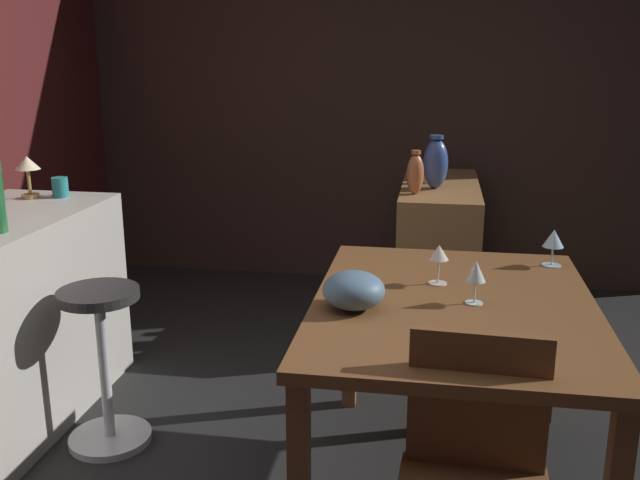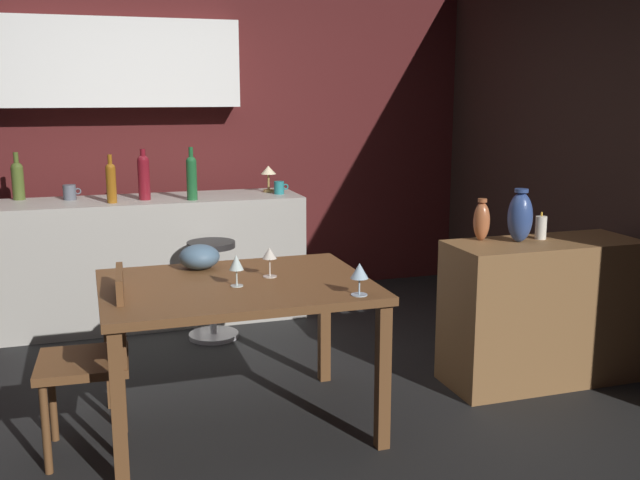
{
  "view_description": "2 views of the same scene",
  "coord_description": "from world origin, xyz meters",
  "px_view_note": "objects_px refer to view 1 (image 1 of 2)",
  "views": [
    {
      "loc": [
        -2.3,
        -0.33,
        1.58
      ],
      "look_at": [
        0.44,
        0.13,
        0.83
      ],
      "focal_mm": 39.86,
      "sensor_mm": 36.0,
      "label": 1
    },
    {
      "loc": [
        -0.62,
        -3.76,
        1.64
      ],
      "look_at": [
        0.66,
        0.19,
        0.79
      ],
      "focal_mm": 40.87,
      "sensor_mm": 36.0,
      "label": 2
    }
  ],
  "objects_px": {
    "fruit_bowl": "(354,290)",
    "dining_table": "(453,324)",
    "pillar_candle_tall": "(430,172)",
    "wine_glass_center": "(439,255)",
    "vase_ceramic_blue": "(436,163)",
    "wine_glass_left": "(554,240)",
    "counter_lamp": "(27,168)",
    "sideboard_cabinet": "(438,252)",
    "wine_glass_right": "(476,273)",
    "vase_copper": "(415,174)",
    "bar_stool": "(104,363)",
    "cup_teal": "(60,187)"
  },
  "relations": [
    {
      "from": "wine_glass_left",
      "to": "counter_lamp",
      "type": "height_order",
      "value": "counter_lamp"
    },
    {
      "from": "sideboard_cabinet",
      "to": "vase_ceramic_blue",
      "type": "height_order",
      "value": "vase_ceramic_blue"
    },
    {
      "from": "dining_table",
      "to": "vase_ceramic_blue",
      "type": "xyz_separation_m",
      "value": [
        1.62,
        0.09,
        0.31
      ]
    },
    {
      "from": "pillar_candle_tall",
      "to": "dining_table",
      "type": "bearing_deg",
      "value": -176.18
    },
    {
      "from": "wine_glass_center",
      "to": "vase_copper",
      "type": "bearing_deg",
      "value": 6.07
    },
    {
      "from": "wine_glass_left",
      "to": "counter_lamp",
      "type": "relative_size",
      "value": 0.75
    },
    {
      "from": "bar_stool",
      "to": "pillar_candle_tall",
      "type": "bearing_deg",
      "value": -36.81
    },
    {
      "from": "bar_stool",
      "to": "wine_glass_left",
      "type": "xyz_separation_m",
      "value": [
        0.38,
        -1.76,
        0.49
      ]
    },
    {
      "from": "vase_ceramic_blue",
      "to": "dining_table",
      "type": "bearing_deg",
      "value": -176.93
    },
    {
      "from": "wine_glass_center",
      "to": "pillar_candle_tall",
      "type": "distance_m",
      "value": 1.6
    },
    {
      "from": "dining_table",
      "to": "counter_lamp",
      "type": "relative_size",
      "value": 6.45
    },
    {
      "from": "vase_copper",
      "to": "counter_lamp",
      "type": "bearing_deg",
      "value": 114.09
    },
    {
      "from": "cup_teal",
      "to": "bar_stool",
      "type": "bearing_deg",
      "value": -142.43
    },
    {
      "from": "wine_glass_right",
      "to": "counter_lamp",
      "type": "relative_size",
      "value": 0.77
    },
    {
      "from": "sideboard_cabinet",
      "to": "counter_lamp",
      "type": "distance_m",
      "value": 2.29
    },
    {
      "from": "wine_glass_center",
      "to": "fruit_bowl",
      "type": "distance_m",
      "value": 0.41
    },
    {
      "from": "fruit_bowl",
      "to": "dining_table",
      "type": "bearing_deg",
      "value": -69.74
    },
    {
      "from": "wine_glass_right",
      "to": "cup_teal",
      "type": "height_order",
      "value": "cup_teal"
    },
    {
      "from": "dining_table",
      "to": "bar_stool",
      "type": "height_order",
      "value": "dining_table"
    },
    {
      "from": "vase_copper",
      "to": "vase_ceramic_blue",
      "type": "xyz_separation_m",
      "value": [
        0.18,
        -0.1,
        0.03
      ]
    },
    {
      "from": "wine_glass_left",
      "to": "cup_teal",
      "type": "xyz_separation_m",
      "value": [
        0.22,
        2.22,
        0.1
      ]
    },
    {
      "from": "sideboard_cabinet",
      "to": "vase_ceramic_blue",
      "type": "xyz_separation_m",
      "value": [
        -0.15,
        0.03,
        0.55
      ]
    },
    {
      "from": "dining_table",
      "to": "fruit_bowl",
      "type": "height_order",
      "value": "fruit_bowl"
    },
    {
      "from": "wine_glass_right",
      "to": "pillar_candle_tall",
      "type": "xyz_separation_m",
      "value": [
        1.79,
        0.19,
        0.04
      ]
    },
    {
      "from": "counter_lamp",
      "to": "vase_copper",
      "type": "relative_size",
      "value": 0.84
    },
    {
      "from": "wine_glass_left",
      "to": "cup_teal",
      "type": "distance_m",
      "value": 2.23
    },
    {
      "from": "bar_stool",
      "to": "wine_glass_center",
      "type": "xyz_separation_m",
      "value": [
        0.07,
        -1.31,
        0.5
      ]
    },
    {
      "from": "sideboard_cabinet",
      "to": "wine_glass_right",
      "type": "xyz_separation_m",
      "value": [
        -1.78,
        -0.12,
        0.44
      ]
    },
    {
      "from": "sideboard_cabinet",
      "to": "wine_glass_center",
      "type": "bearing_deg",
      "value": 179.82
    },
    {
      "from": "pillar_candle_tall",
      "to": "fruit_bowl",
      "type": "bearing_deg",
      "value": 173.55
    },
    {
      "from": "counter_lamp",
      "to": "wine_glass_center",
      "type": "bearing_deg",
      "value": -103.93
    },
    {
      "from": "pillar_candle_tall",
      "to": "wine_glass_left",
      "type": "bearing_deg",
      "value": -158.56
    },
    {
      "from": "dining_table",
      "to": "wine_glass_left",
      "type": "relative_size",
      "value": 8.6
    },
    {
      "from": "wine_glass_left",
      "to": "wine_glass_right",
      "type": "bearing_deg",
      "value": 146.75
    },
    {
      "from": "wine_glass_center",
      "to": "vase_ceramic_blue",
      "type": "bearing_deg",
      "value": 1.16
    },
    {
      "from": "fruit_bowl",
      "to": "cup_teal",
      "type": "xyz_separation_m",
      "value": [
        0.83,
        1.49,
        0.14
      ]
    },
    {
      "from": "wine_glass_right",
      "to": "vase_copper",
      "type": "relative_size",
      "value": 0.64
    },
    {
      "from": "bar_stool",
      "to": "pillar_candle_tall",
      "type": "relative_size",
      "value": 4.24
    },
    {
      "from": "fruit_bowl",
      "to": "wine_glass_right",
      "type": "bearing_deg",
      "value": -74.25
    },
    {
      "from": "dining_table",
      "to": "counter_lamp",
      "type": "xyz_separation_m",
      "value": [
        0.65,
        1.95,
        0.39
      ]
    },
    {
      "from": "sideboard_cabinet",
      "to": "wine_glass_right",
      "type": "height_order",
      "value": "wine_glass_right"
    },
    {
      "from": "bar_stool",
      "to": "fruit_bowl",
      "type": "bearing_deg",
      "value": -102.6
    },
    {
      "from": "fruit_bowl",
      "to": "pillar_candle_tall",
      "type": "relative_size",
      "value": 1.33
    },
    {
      "from": "wine_glass_center",
      "to": "vase_ceramic_blue",
      "type": "xyz_separation_m",
      "value": [
        1.44,
        0.03,
        0.11
      ]
    },
    {
      "from": "bar_stool",
      "to": "vase_copper",
      "type": "distance_m",
      "value": 1.87
    },
    {
      "from": "bar_stool",
      "to": "cup_teal",
      "type": "distance_m",
      "value": 0.95
    },
    {
      "from": "wine_glass_right",
      "to": "cup_teal",
      "type": "distance_m",
      "value": 2.03
    },
    {
      "from": "sideboard_cabinet",
      "to": "wine_glass_left",
      "type": "relative_size",
      "value": 7.4
    },
    {
      "from": "vase_copper",
      "to": "dining_table",
      "type": "bearing_deg",
      "value": -172.43
    },
    {
      "from": "sideboard_cabinet",
      "to": "counter_lamp",
      "type": "bearing_deg",
      "value": 120.4
    }
  ]
}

